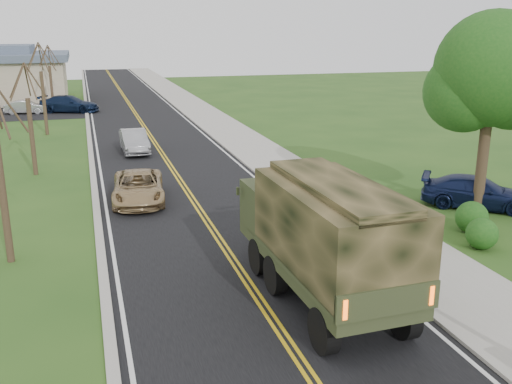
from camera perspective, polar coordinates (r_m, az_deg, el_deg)
name	(u,v)px	position (r m, az deg, el deg)	size (l,w,h in m)	color
road	(138,118)	(49.67, -11.69, 7.27)	(8.00, 120.00, 0.01)	black
curb_right	(187,115)	(50.19, -6.94, 7.64)	(0.30, 120.00, 0.12)	#9E998E
sidewalk_right	(207,114)	(50.52, -4.96, 7.74)	(3.20, 120.00, 0.10)	#9E998E
curb_left	(87,120)	(49.48, -16.51, 6.96)	(0.30, 120.00, 0.10)	#9E998E
leafy_tree	(492,78)	(24.41, 22.51, 10.48)	(4.83, 4.50, 8.10)	#38281C
bare_tree_a	(1,184)	(19.72, -24.12, 0.70)	(1.93, 2.26, 6.08)	#38281C
bare_tree_b	(31,127)	(31.44, -21.60, 6.02)	(1.83, 2.14, 5.73)	#38281C
bare_tree_c	(43,96)	(43.27, -20.50, 9.02)	(2.04, 2.39, 6.42)	#38281C
bare_tree_d	(51,83)	(55.22, -19.81, 10.19)	(1.88, 2.20, 5.91)	#38281C
military_truck	(324,231)	(15.63, 6.80, -3.87)	(2.73, 7.35, 3.63)	black
suv_champagne	(138,187)	(25.51, -11.69, 0.48)	(2.17, 4.70, 1.31)	tan
sedan_silver	(134,141)	(35.72, -12.08, 4.98)	(1.47, 4.20, 1.38)	#9E9EA2
pickup_navy	(477,192)	(25.92, 21.25, -0.03)	(1.86, 4.58, 1.33)	#101A3D
lot_car_silver	(26,107)	(54.95, -22.01, 7.88)	(1.26, 3.61, 1.19)	#AFAFB4
lot_car_navy	(69,104)	(54.50, -18.17, 8.36)	(2.11, 5.20, 1.51)	#0E1A35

